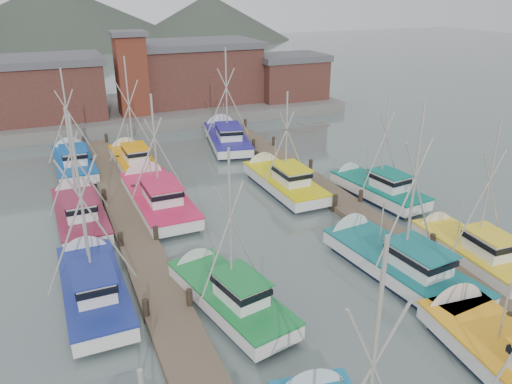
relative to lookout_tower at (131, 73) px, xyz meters
name	(u,v)px	position (x,y,z in m)	size (l,w,h in m)	color
ground	(287,265)	(2.00, -33.00, -5.55)	(260.00, 260.00, 0.00)	#536460
dock_left	(143,253)	(-5.00, -28.96, -5.34)	(2.30, 46.00, 1.50)	brown
dock_right	(355,212)	(9.00, -28.96, -5.34)	(2.30, 46.00, 1.50)	brown
quay	(147,110)	(2.00, 4.00, -4.95)	(44.00, 16.00, 1.20)	slate
shed_left	(40,87)	(-9.00, 2.00, -1.21)	(12.72, 8.48, 6.20)	brown
shed_center	(194,71)	(8.00, 4.00, -0.86)	(14.84, 9.54, 6.90)	brown
shed_right	(289,76)	(19.00, 1.00, -1.71)	(8.48, 6.36, 5.20)	brown
lookout_tower	(131,73)	(0.00, 0.00, 0.00)	(3.60, 3.60, 8.50)	maroon
distant_hills	(28,45)	(-10.76, 89.59, -5.55)	(175.00, 140.00, 42.00)	#3C4439
boat_4	(225,293)	(-2.35, -35.13, -4.87)	(4.13, 8.59, 8.59)	#101B35
boat_5	(393,261)	(6.73, -35.79, -4.87)	(4.09, 10.07, 10.18)	#101B35
boat_6	(93,284)	(-7.94, -31.96, -4.86)	(4.00, 8.83, 9.89)	#101B35
boat_7	(467,249)	(11.29, -36.31, -4.87)	(3.48, 8.15, 8.68)	#101B35
boat_8	(156,196)	(-2.71, -22.33, -4.87)	(3.66, 10.44, 8.79)	#101B35
boat_9	(281,180)	(6.43, -22.95, -4.87)	(3.35, 9.26, 8.16)	#101B35
boat_10	(79,212)	(-7.80, -22.96, -4.87)	(3.47, 9.08, 8.31)	#101B35
boat_11	(374,188)	(11.87, -26.86, -4.87)	(3.56, 8.44, 8.51)	#101B35
boat_12	(133,160)	(-2.81, -13.91, -4.87)	(3.88, 8.77, 9.81)	#101B35
boat_13	(226,137)	(6.57, -10.65, -4.87)	(5.01, 10.64, 9.98)	#101B35
boat_14	(73,161)	(-7.35, -12.45, -4.87)	(3.75, 9.23, 9.07)	#101B35
gull_near	(307,131)	(-1.35, -40.62, 4.24)	(1.55, 0.63, 0.24)	gray
gull_far	(310,124)	(4.28, -30.79, 1.47)	(1.46, 0.64, 0.24)	gray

